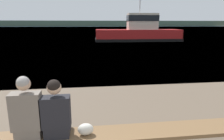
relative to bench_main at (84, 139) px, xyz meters
The scene contains 7 objects.
water_surface 123.90m from the bench_main, 89.60° to the left, with size 240.00×240.00×0.00m, color teal.
far_shoreline 182.99m from the bench_main, 89.73° to the left, with size 600.00×12.00×4.78m, color #384233.
bench_main is the anchor object (origin of this frame).
person_left 0.98m from the bench_main, behind, with size 0.44×0.41×1.01m.
person_right 0.64m from the bench_main, behind, with size 0.44×0.42×0.94m.
shopping_bag 0.19m from the bench_main, 23.98° to the right, with size 0.25×0.17×0.19m.
tugboat_red 23.58m from the bench_main, 73.31° to the left, with size 11.12×3.52×6.20m.
Camera 1 is at (-0.76, -0.30, 2.20)m, focal length 32.00 mm.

